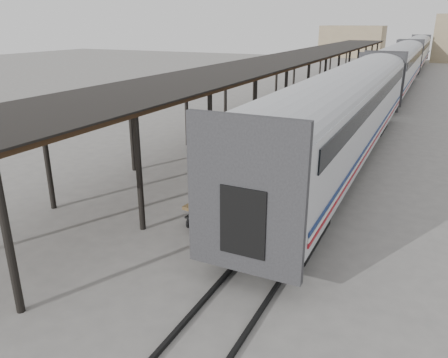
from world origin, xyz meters
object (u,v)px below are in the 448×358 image
baggage_cart (217,204)px  porter (215,182)px  luggage_tug (294,101)px  pedestrian (269,112)px

baggage_cart → porter: porter is taller
luggage_tug → porter: (4.14, -21.99, 1.07)m
porter → pedestrian: (-3.88, 15.52, -0.79)m
luggage_tug → pedestrian: size_ratio=0.99×
porter → pedestrian: size_ratio=0.93×
luggage_tug → porter: size_ratio=1.07×
baggage_cart → luggage_tug: 21.69m
baggage_cart → luggage_tug: luggage_tug is taller
porter → pedestrian: bearing=25.7°
luggage_tug → pedestrian: (0.26, -6.47, 0.28)m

